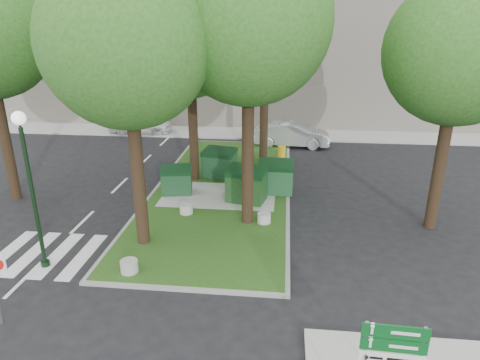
# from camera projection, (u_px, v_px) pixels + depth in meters

# --- Properties ---
(ground) EXTENTS (120.00, 120.00, 0.00)m
(ground) POSITION_uv_depth(u_px,v_px,m) (167.00, 288.00, 12.71)
(ground) COLOR black
(ground) RESTS_ON ground
(median_island) EXTENTS (6.00, 16.00, 0.12)m
(median_island) POSITION_uv_depth(u_px,v_px,m) (222.00, 188.00, 20.08)
(median_island) COLOR #184313
(median_island) RESTS_ON ground
(median_kerb) EXTENTS (6.30, 16.30, 0.10)m
(median_kerb) POSITION_uv_depth(u_px,v_px,m) (222.00, 189.00, 20.09)
(median_kerb) COLOR gray
(median_kerb) RESTS_ON ground
(building_sidewalk) EXTENTS (42.00, 3.00, 0.12)m
(building_sidewalk) POSITION_uv_depth(u_px,v_px,m) (237.00, 133.00, 29.91)
(building_sidewalk) COLOR #999993
(building_sidewalk) RESTS_ON ground
(zebra_crossing) EXTENTS (5.00, 3.00, 0.01)m
(zebra_crossing) POSITION_uv_depth(u_px,v_px,m) (70.00, 255.00, 14.47)
(zebra_crossing) COLOR silver
(zebra_crossing) RESTS_ON ground
(apartment_building) EXTENTS (41.00, 12.00, 16.00)m
(apartment_building) POSITION_uv_depth(u_px,v_px,m) (247.00, 13.00, 34.11)
(apartment_building) COLOR #BFAF8F
(apartment_building) RESTS_ON ground
(tree_median_near_left) EXTENTS (5.20, 5.20, 10.53)m
(tree_median_near_left) POSITION_uv_depth(u_px,v_px,m) (128.00, 26.00, 12.66)
(tree_median_near_left) COLOR black
(tree_median_near_left) RESTS_ON ground
(tree_median_near_right) EXTENTS (5.60, 5.60, 11.46)m
(tree_median_near_right) POSITION_uv_depth(u_px,v_px,m) (252.00, 3.00, 13.94)
(tree_median_near_right) COLOR black
(tree_median_near_right) RESTS_ON ground
(tree_median_mid) EXTENTS (4.80, 4.80, 9.99)m
(tree_median_mid) POSITION_uv_depth(u_px,v_px,m) (192.00, 32.00, 18.78)
(tree_median_mid) COLOR black
(tree_median_mid) RESTS_ON ground
(tree_median_far) EXTENTS (5.80, 5.80, 11.93)m
(tree_median_far) POSITION_uv_depth(u_px,v_px,m) (268.00, 2.00, 20.79)
(tree_median_far) COLOR black
(tree_median_far) RESTS_ON ground
(tree_street_right) EXTENTS (5.00, 5.00, 10.06)m
(tree_street_right) POSITION_uv_depth(u_px,v_px,m) (464.00, 36.00, 14.07)
(tree_street_right) COLOR black
(tree_street_right) RESTS_ON ground
(dumpster_a) EXTENTS (1.50, 1.17, 1.27)m
(dumpster_a) POSITION_uv_depth(u_px,v_px,m) (177.00, 180.00, 19.18)
(dumpster_a) COLOR #0E3418
(dumpster_a) RESTS_ON median_island
(dumpster_b) EXTENTS (1.78, 1.43, 1.47)m
(dumpster_b) POSITION_uv_depth(u_px,v_px,m) (220.00, 163.00, 21.15)
(dumpster_b) COLOR #0F3619
(dumpster_b) RESTS_ON median_island
(dumpster_c) EXTENTS (1.85, 1.48, 1.53)m
(dumpster_c) POSITION_uv_depth(u_px,v_px,m) (246.00, 185.00, 18.33)
(dumpster_c) COLOR #0F330F
(dumpster_c) RESTS_ON median_island
(dumpster_d) EXTENTS (1.61, 1.14, 1.48)m
(dumpster_d) POSITION_uv_depth(u_px,v_px,m) (276.00, 177.00, 19.28)
(dumpster_d) COLOR #154623
(dumpster_d) RESTS_ON median_island
(bollard_left) EXTENTS (0.54, 0.54, 0.39)m
(bollard_left) POSITION_uv_depth(u_px,v_px,m) (129.00, 266.00, 13.26)
(bollard_left) COLOR #9B9B96
(bollard_left) RESTS_ON median_island
(bollard_right) EXTENTS (0.52, 0.52, 0.37)m
(bollard_right) POSITION_uv_depth(u_px,v_px,m) (264.00, 218.00, 16.52)
(bollard_right) COLOR #ADACA7
(bollard_right) RESTS_ON median_island
(bollard_mid) EXTENTS (0.53, 0.53, 0.38)m
(bollard_mid) POSITION_uv_depth(u_px,v_px,m) (186.00, 209.00, 17.31)
(bollard_mid) COLOR #A8A9A3
(bollard_mid) RESTS_ON median_island
(litter_bin) EXTENTS (0.43, 0.43, 0.76)m
(litter_bin) POSITION_uv_depth(u_px,v_px,m) (282.00, 153.00, 23.97)
(litter_bin) COLOR gold
(litter_bin) RESTS_ON median_island
(street_lamp) EXTENTS (0.40, 0.40, 5.07)m
(street_lamp) POSITION_uv_depth(u_px,v_px,m) (29.00, 174.00, 12.75)
(street_lamp) COLOR black
(street_lamp) RESTS_ON ground
(directional_sign) EXTENTS (1.17, 0.12, 2.35)m
(directional_sign) POSITION_uv_depth(u_px,v_px,m) (391.00, 360.00, 7.77)
(directional_sign) COLOR slate
(directional_sign) RESTS_ON sidewalk_corner
(car_white) EXTENTS (4.29, 1.81, 1.45)m
(car_white) POSITION_uv_depth(u_px,v_px,m) (141.00, 124.00, 29.70)
(car_white) COLOR white
(car_white) RESTS_ON ground
(car_silver) EXTENTS (4.77, 1.83, 1.55)m
(car_silver) POSITION_uv_depth(u_px,v_px,m) (291.00, 134.00, 26.77)
(car_silver) COLOR #A5A9AD
(car_silver) RESTS_ON ground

